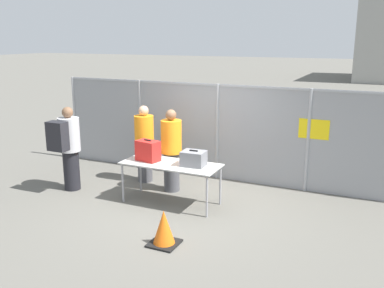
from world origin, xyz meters
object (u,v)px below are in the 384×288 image
object	(u,v)px
traffic_cone	(164,229)
security_worker_far	(144,143)
utility_trailer	(257,144)
suitcase_grey	(194,158)
suitcase_red	(148,151)
traveler_hooded	(68,145)
inspection_table	(171,166)
security_worker_near	(171,149)

from	to	relation	value
traffic_cone	security_worker_far	bearing A→B (deg)	126.23
security_worker_far	utility_trailer	size ratio (longest dim) A/B	0.44
suitcase_grey	security_worker_far	world-z (taller)	security_worker_far
suitcase_grey	utility_trailer	bearing A→B (deg)	86.77
suitcase_red	traffic_cone	distance (m)	2.06
traveler_hooded	utility_trailer	distance (m)	4.75
traveler_hooded	security_worker_far	bearing A→B (deg)	43.66
security_worker_far	utility_trailer	distance (m)	3.15
inspection_table	suitcase_grey	xyz separation A→B (m)	(0.45, 0.05, 0.20)
traveler_hooded	utility_trailer	xyz separation A→B (m)	(2.88, 3.74, -0.51)
security_worker_near	utility_trailer	distance (m)	3.05
suitcase_red	traveler_hooded	distance (m)	1.77
inspection_table	suitcase_grey	size ratio (longest dim) A/B	4.24
suitcase_red	security_worker_near	distance (m)	0.67
utility_trailer	suitcase_red	bearing A→B (deg)	-107.83
suitcase_grey	security_worker_far	xyz separation A→B (m)	(-1.58, 0.87, -0.06)
utility_trailer	traveler_hooded	bearing A→B (deg)	-127.66
suitcase_grey	utility_trailer	distance (m)	3.49
traveler_hooded	security_worker_far	distance (m)	1.61
traveler_hooded	security_worker_far	world-z (taller)	traveler_hooded
security_worker_far	suitcase_grey	bearing A→B (deg)	158.55
suitcase_red	inspection_table	bearing A→B (deg)	1.78
suitcase_red	utility_trailer	world-z (taller)	suitcase_red
utility_trailer	inspection_table	bearing A→B (deg)	-100.44
traffic_cone	traveler_hooded	bearing A→B (deg)	155.91
suitcase_grey	security_worker_near	xyz separation A→B (m)	(-0.76, 0.58, -0.05)
utility_trailer	suitcase_grey	bearing A→B (deg)	-93.23
utility_trailer	traffic_cone	xyz separation A→B (m)	(0.04, -5.04, -0.19)
security_worker_far	security_worker_near	bearing A→B (deg)	167.75
inspection_table	suitcase_red	bearing A→B (deg)	-178.22
utility_trailer	traffic_cone	world-z (taller)	utility_trailer
traveler_hooded	security_worker_near	xyz separation A→B (m)	(1.92, 0.87, -0.08)
suitcase_red	suitcase_grey	xyz separation A→B (m)	(0.93, 0.06, -0.06)
inspection_table	traveler_hooded	bearing A→B (deg)	-173.84
inspection_table	security_worker_far	xyz separation A→B (m)	(-1.13, 0.92, 0.14)
traffic_cone	suitcase_grey	bearing A→B (deg)	98.24
security_worker_near	traffic_cone	size ratio (longest dim) A/B	3.07
suitcase_red	suitcase_grey	distance (m)	0.94
inspection_table	utility_trailer	distance (m)	3.56
suitcase_grey	traveler_hooded	xyz separation A→B (m)	(-2.69, -0.29, 0.03)
security_worker_near	security_worker_far	size ratio (longest dim) A/B	1.01
suitcase_red	security_worker_near	world-z (taller)	security_worker_near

